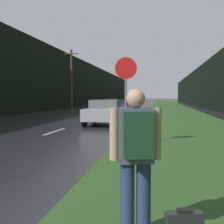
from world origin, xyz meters
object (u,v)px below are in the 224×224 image
Objects in this scene: stop_sign at (126,90)px; delivery_truck at (135,96)px; hitchhiker_with_backpack at (136,153)px; car_oncoming at (111,104)px; car_passing_near at (105,112)px; car_passing_far at (128,106)px.

stop_sign is 0.40× the size of delivery_truck.
car_oncoming is (-6.48, 39.13, -0.30)m from hitchhiker_with_backpack.
stop_sign is 73.37m from delivery_truck.
hitchhiker_with_backpack is 15.09m from car_passing_near.
hitchhiker_with_backpack is 39.67m from car_oncoming.
car_passing_far is (-2.12, 21.07, -1.21)m from stop_sign.
delivery_truck reaches higher than car_passing_near.
stop_sign is 0.68× the size of car_oncoming.
delivery_truck reaches higher than hitchhiker_with_backpack.
stop_sign reaches higher than car_passing_near.
delivery_truck is at bearing 90.00° from car_oncoming.
hitchhiker_with_backpack reaches higher than car_passing_near.
car_passing_near is 24.59m from car_oncoming.
hitchhiker_with_backpack is 0.23× the size of delivery_truck.
hitchhiker_with_backpack is 0.42× the size of car_passing_near.
delivery_truck is at bearing 94.36° from stop_sign.
car_passing_near is 0.55× the size of delivery_truck.
car_passing_near is at bearing 88.20° from hitchhiker_with_backpack.
hitchhiker_with_backpack is at bearing -82.71° from stop_sign.
delivery_truck is (-5.57, 73.16, -0.03)m from stop_sign.
stop_sign is 32.58m from car_oncoming.
car_passing_far is 0.57× the size of delivery_truck.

